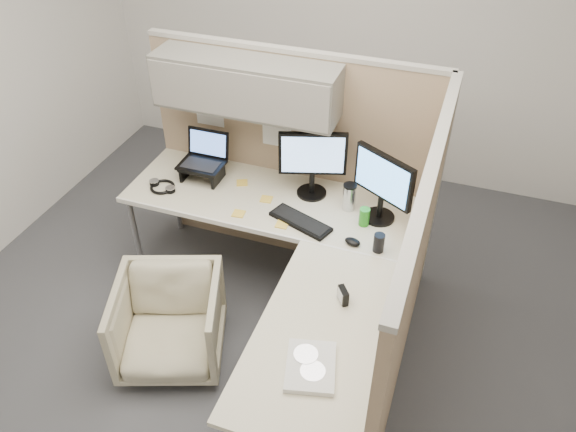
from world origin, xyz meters
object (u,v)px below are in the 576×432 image
(keyboard, at_px, (301,222))
(office_chair, at_px, (169,319))
(monitor_left, at_px, (313,159))
(desk, at_px, (285,250))

(keyboard, bearing_deg, office_chair, -111.71)
(office_chair, xyz_separation_m, monitor_left, (0.59, 1.01, 0.68))
(desk, bearing_deg, keyboard, 84.25)
(monitor_left, relative_size, keyboard, 1.13)
(desk, height_order, keyboard, keyboard)
(keyboard, bearing_deg, monitor_left, 115.63)
(office_chair, relative_size, keyboard, 1.57)
(desk, bearing_deg, monitor_left, 90.71)
(office_chair, height_order, keyboard, keyboard)
(desk, distance_m, office_chair, 0.83)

